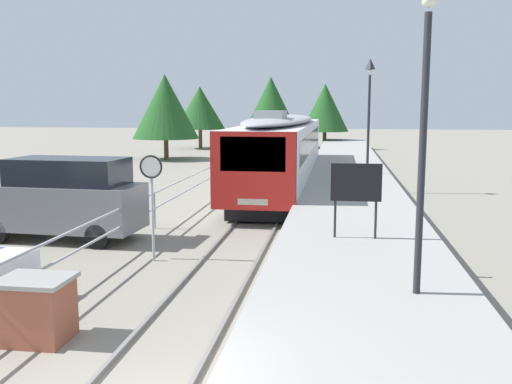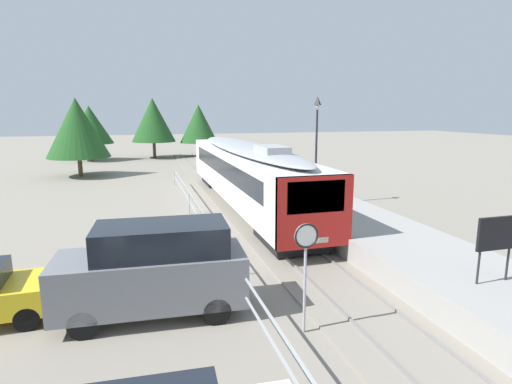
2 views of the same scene
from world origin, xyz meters
name	(u,v)px [view 1 (image 1 of 2)]	position (x,y,z in m)	size (l,w,h in m)	color
ground_plane	(224,187)	(-3.00, 22.00, 0.00)	(160.00, 160.00, 0.00)	gray
track_rails	(283,188)	(0.00, 22.00, 0.03)	(3.20, 60.00, 0.14)	gray
commuter_train	(283,146)	(0.00, 21.80, 2.15)	(2.82, 19.71, 3.74)	silver
station_platform	(349,181)	(3.25, 22.00, 0.45)	(3.90, 60.00, 0.90)	#999691
platform_lamp_near_end	(426,69)	(4.09, 3.64, 4.62)	(0.34, 0.34, 5.35)	#232328
platform_lamp_mid_platform	(369,94)	(4.09, 21.25, 4.62)	(0.34, 0.34, 5.35)	#232328
platform_notice_board	(356,185)	(3.16, 7.64, 2.19)	(1.20, 0.08, 1.80)	#232328
speed_limit_sign	(151,181)	(-2.04, 8.08, 2.12)	(0.61, 0.10, 2.81)	#9EA0A5
brick_utility_cabinet	(36,309)	(-2.37, 2.82, 0.57)	(1.21, 0.99, 1.13)	brown
carpark_fence	(154,202)	(-3.30, 12.00, 0.91)	(0.06, 36.06, 1.25)	#9EA0A5
parked_van_grey	(63,198)	(-5.52, 10.05, 1.29)	(5.00, 2.23, 2.51)	slate
tree_behind_carpark	(200,108)	(-10.78, 48.63, 3.97)	(4.92, 4.92, 6.05)	brown
tree_behind_station_far	(325,108)	(1.35, 49.26, 3.98)	(4.52, 4.52, 6.25)	brown
tree_distant_left	(271,103)	(-3.93, 49.64, 4.44)	(5.06, 5.06, 6.97)	brown
tree_distant_centre	(165,107)	(-10.56, 36.69, 4.08)	(5.12, 5.12, 6.54)	brown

